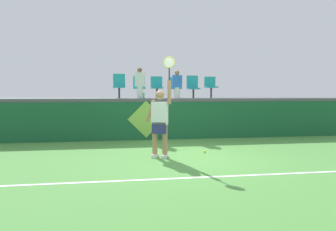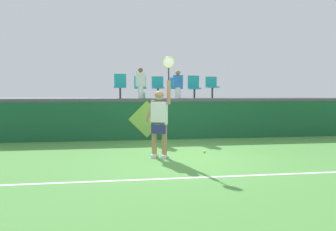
{
  "view_description": "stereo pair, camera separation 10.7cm",
  "coord_description": "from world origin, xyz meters",
  "views": [
    {
      "loc": [
        -1.47,
        -6.79,
        1.58
      ],
      "look_at": [
        -0.34,
        1.03,
        0.98
      ],
      "focal_mm": 30.18,
      "sensor_mm": 36.0,
      "label": 1
    },
    {
      "loc": [
        -1.37,
        -6.8,
        1.58
      ],
      "look_at": [
        -0.34,
        1.03,
        0.98
      ],
      "focal_mm": 30.18,
      "sensor_mm": 36.0,
      "label": 2
    }
  ],
  "objects": [
    {
      "name": "ground_plane",
      "position": [
        0.0,
        0.0,
        0.0
      ],
      "size": [
        40.0,
        40.0,
        0.0
      ],
      "primitive_type": "plane",
      "color": "#519342"
    },
    {
      "name": "court_back_wall",
      "position": [
        0.0,
        2.93,
        0.65
      ],
      "size": [
        13.57,
        0.2,
        1.3
      ],
      "primitive_type": "cube",
      "color": "#195633",
      "rests_on": "ground_plane"
    },
    {
      "name": "spectator_platform",
      "position": [
        0.0,
        4.44,
        1.36
      ],
      "size": [
        13.57,
        3.13,
        0.12
      ],
      "primitive_type": "cube",
      "color": "#56565B",
      "rests_on": "court_back_wall"
    },
    {
      "name": "court_baseline_stripe",
      "position": [
        0.0,
        -1.69,
        0.0
      ],
      "size": [
        12.21,
        0.08,
        0.01
      ],
      "primitive_type": "cube",
      "color": "white",
      "rests_on": "ground_plane"
    },
    {
      "name": "tennis_player",
      "position": [
        -0.67,
        0.11,
        0.93
      ],
      "size": [
        0.72,
        0.38,
        2.48
      ],
      "color": "white",
      "rests_on": "ground_plane"
    },
    {
      "name": "tennis_ball",
      "position": [
        0.58,
        0.49,
        0.03
      ],
      "size": [
        0.07,
        0.07,
        0.07
      ],
      "primitive_type": "sphere",
      "color": "#D1E533",
      "rests_on": "ground_plane"
    },
    {
      "name": "water_bottle",
      "position": [
        -0.9,
        3.0,
        1.52
      ],
      "size": [
        0.07,
        0.07,
        0.2
      ],
      "primitive_type": "cylinder",
      "color": "#26B272",
      "rests_on": "spectator_platform"
    },
    {
      "name": "stadium_chair_0",
      "position": [
        -1.75,
        3.78,
        1.92
      ],
      "size": [
        0.44,
        0.42,
        0.9
      ],
      "color": "#38383D",
      "rests_on": "spectator_platform"
    },
    {
      "name": "stadium_chair_1",
      "position": [
        -1.02,
        3.77,
        1.87
      ],
      "size": [
        0.44,
        0.42,
        0.82
      ],
      "color": "#38383D",
      "rests_on": "spectator_platform"
    },
    {
      "name": "stadium_chair_2",
      "position": [
        -0.36,
        3.77,
        1.88
      ],
      "size": [
        0.44,
        0.42,
        0.82
      ],
      "color": "#38383D",
      "rests_on": "spectator_platform"
    },
    {
      "name": "stadium_chair_3",
      "position": [
        0.33,
        3.77,
        1.86
      ],
      "size": [
        0.44,
        0.42,
        0.78
      ],
      "color": "#38383D",
      "rests_on": "spectator_platform"
    },
    {
      "name": "stadium_chair_4",
      "position": [
        1.02,
        3.78,
        1.88
      ],
      "size": [
        0.44,
        0.42,
        0.86
      ],
      "color": "#38383D",
      "rests_on": "spectator_platform"
    },
    {
      "name": "stadium_chair_5",
      "position": [
        1.72,
        3.77,
        1.9
      ],
      "size": [
        0.44,
        0.42,
        0.83
      ],
      "color": "#38383D",
      "rests_on": "spectator_platform"
    },
    {
      "name": "spectator_0",
      "position": [
        0.33,
        3.33,
        1.94
      ],
      "size": [
        0.34,
        0.2,
        1.01
      ],
      "color": "white",
      "rests_on": "spectator_platform"
    },
    {
      "name": "spectator_1",
      "position": [
        -1.02,
        3.32,
        1.98
      ],
      "size": [
        0.34,
        0.2,
        1.09
      ],
      "color": "white",
      "rests_on": "spectator_platform"
    },
    {
      "name": "wall_signage_mount",
      "position": [
        -0.83,
        2.82,
        0.0
      ],
      "size": [
        1.27,
        0.01,
        1.35
      ],
      "color": "#195633",
      "rests_on": "ground_plane"
    }
  ]
}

